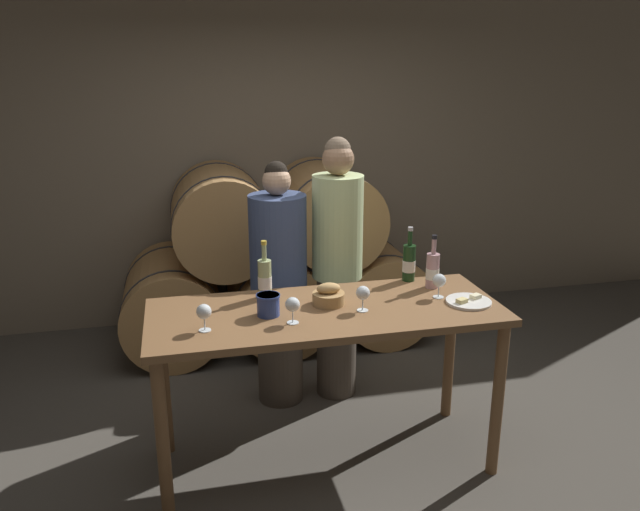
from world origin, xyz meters
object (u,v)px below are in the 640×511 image
Objects in this scene: wine_bottle_rose at (433,270)px; wine_glass_center at (363,294)px; person_left at (279,286)px; wine_glass_left at (293,305)px; bread_basket at (328,296)px; wine_bottle_red at (409,262)px; wine_glass_far_left at (204,312)px; wine_bottle_white at (265,279)px; cheese_plate at (469,301)px; person_right at (337,268)px; wine_glass_right at (439,281)px; blue_crock at (268,304)px; tasting_table at (326,330)px.

wine_bottle_rose is 0.55m from wine_glass_center.
person_left is 11.77× the size of wine_glass_left.
wine_bottle_red is at bearing 25.50° from bread_basket.
bread_basket is at bearing 139.80° from wine_glass_center.
wine_bottle_rose is at bearing 20.32° from wine_glass_left.
wine_bottle_white is at bearing 46.92° from wine_glass_far_left.
cheese_plate is at bearing 3.06° from wine_glass_left.
wine_bottle_rose is 2.29× the size of wine_glass_far_left.
person_right is 0.84m from wine_glass_right.
wine_bottle_rose reaches higher than bread_basket.
bread_basket is at bearing -29.01° from wine_bottle_white.
person_left is 11.77× the size of wine_glass_right.
wine_glass_right reaches higher than blue_crock.
wine_bottle_rose is at bearing -54.14° from person_right.
wine_glass_far_left is at bearing 179.20° from wine_glass_left.
person_left is 5.14× the size of wine_bottle_rose.
person_left is 1.05m from wine_glass_far_left.
person_right is at bearing 125.86° from wine_bottle_rose.
tasting_table is 13.65× the size of wine_glass_far_left.
blue_crock is at bearing -126.32° from person_right.
wine_bottle_rose is at bearing 26.86° from wine_glass_center.
person_left is 1.01m from wine_bottle_rose.
cheese_plate is (0.51, -0.84, 0.05)m from person_right.
wine_bottle_white is 1.11m from cheese_plate.
person_left reaches higher than wine_glass_far_left.
wine_glass_left is at bearing -94.89° from person_left.
wine_bottle_rose reaches higher than blue_crock.
wine_glass_left is at bearing -168.89° from wine_glass_center.
wine_bottle_rose is 0.66m from bread_basket.
blue_crock is at bearing -159.03° from wine_bottle_red.
cheese_plate is at bearing -3.98° from blue_crock.
cheese_plate is at bearing -2.28° from wine_glass_center.
blue_crock is 0.17m from wine_glass_left.
wine_bottle_red reaches higher than tasting_table.
wine_bottle_white reaches higher than wine_glass_far_left.
cheese_plate reaches higher than tasting_table.
wine_glass_center is (0.18, -0.07, 0.21)m from tasting_table.
wine_glass_far_left is (-0.66, -0.20, 0.05)m from bread_basket.
wine_glass_right is (0.06, -0.30, -0.02)m from wine_bottle_red.
person_right is 5.58× the size of wine_bottle_rose.
bread_basket is (-0.64, -0.12, -0.06)m from wine_bottle_rose.
person_right reaches higher than cheese_plate.
person_right is at bearing 127.20° from wine_bottle_red.
wine_bottle_red is (0.33, -0.43, 0.15)m from person_right.
bread_basket is at bearing 66.38° from tasting_table.
wine_glass_right reaches higher than cheese_plate.
wine_bottle_white is 0.26m from blue_crock.
wine_bottle_white is 0.96m from wine_bottle_rose.
wine_glass_far_left is at bearing -166.31° from wine_bottle_rose.
wine_glass_center is 0.47m from wine_glass_right.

